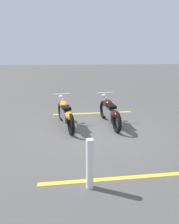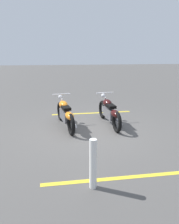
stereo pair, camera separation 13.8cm
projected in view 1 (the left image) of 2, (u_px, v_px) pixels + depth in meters
The scene contains 6 objects.
ground_plane at pixel (89, 130), 7.29m from camera, with size 60.00×60.00×0.00m, color #514F4C.
motorcycle_bright_foreground at pixel (66, 114), 7.46m from camera, with size 2.20×0.76×1.04m.
motorcycle_dark_foreground at pixel (110, 112), 7.67m from camera, with size 2.23×0.65×1.04m.
bollard_post at pixel (90, 164), 4.18m from camera, with size 0.14×0.14×0.98m, color white.
parking_stripe_near at pixel (93, 113), 9.23m from camera, with size 3.20×0.12×0.01m, color yellow.
parking_stripe_mid at pixel (118, 178), 4.60m from camera, with size 3.20×0.12×0.01m, color yellow.
Camera 1 is at (6.83, -0.66, 2.54)m, focal length 36.47 mm.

